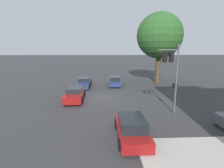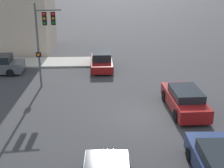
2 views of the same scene
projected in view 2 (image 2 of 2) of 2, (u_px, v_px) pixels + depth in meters
The scene contains 5 objects.
ground_plane at pixel (145, 116), 18.22m from camera, with size 300.00×300.00×0.00m, color #333335.
traffic_signal at pixel (44, 30), 21.34m from camera, with size 0.68×1.89×5.96m.
crossing_car_1 at pixel (102, 61), 26.60m from camera, with size 4.40×1.90×1.44m.
crossing_car_2 at pixel (185, 100), 18.71m from camera, with size 4.74×2.04×1.42m.
crossing_car_3 at pixel (221, 168), 12.37m from camera, with size 4.81×1.95×1.39m.
Camera 2 is at (-16.33, 2.63, 8.10)m, focal length 50.00 mm.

